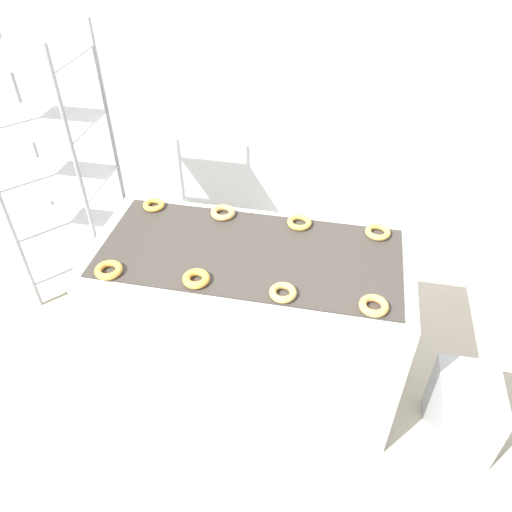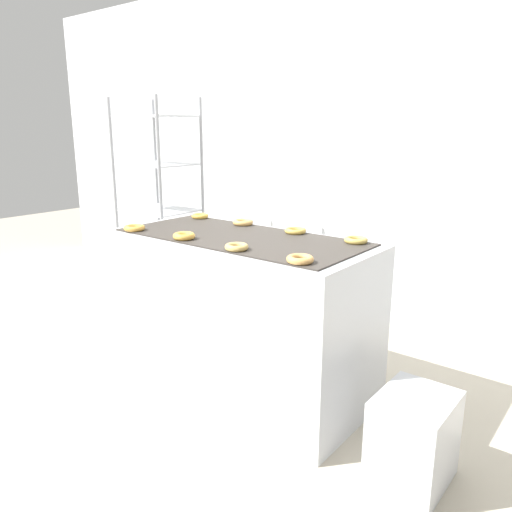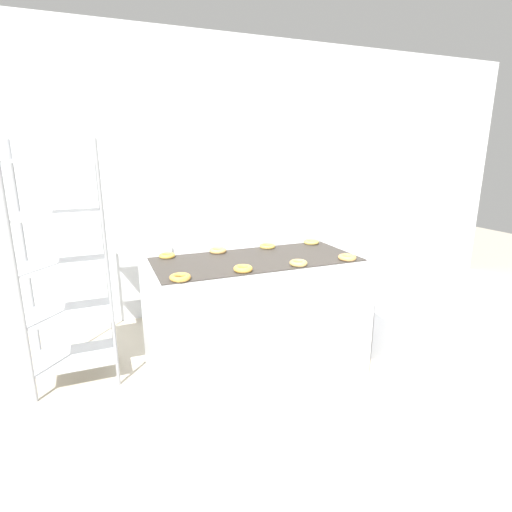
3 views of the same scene
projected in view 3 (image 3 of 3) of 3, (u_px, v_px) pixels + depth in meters
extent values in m
plane|color=#B2A893|center=(292.00, 425.00, 2.55)|extent=(14.00, 14.00, 0.00)
cube|color=silver|center=(201.00, 180.00, 4.09)|extent=(8.00, 0.05, 2.80)
cube|color=#B7BABF|center=(256.00, 320.00, 2.98)|extent=(1.57, 0.73, 0.94)
cube|color=#38332D|center=(256.00, 259.00, 2.86)|extent=(1.44, 0.64, 0.01)
cube|color=#262628|center=(330.00, 304.00, 2.80)|extent=(0.12, 0.07, 0.10)
cylinder|color=gray|center=(17.00, 281.00, 2.56)|extent=(0.02, 0.02, 1.77)
cylinder|color=gray|center=(108.00, 271.00, 2.76)|extent=(0.02, 0.02, 1.77)
cylinder|color=gray|center=(27.00, 264.00, 2.95)|extent=(0.02, 0.02, 1.77)
cylinder|color=gray|center=(106.00, 256.00, 3.15)|extent=(0.02, 0.02, 1.77)
cube|color=#B7BABF|center=(77.00, 356.00, 3.04)|extent=(0.55, 0.43, 0.01)
cube|color=#B7BABF|center=(72.00, 312.00, 2.95)|extent=(0.55, 0.43, 0.01)
cube|color=#B7BABF|center=(66.00, 265.00, 2.85)|extent=(0.55, 0.43, 0.01)
cube|color=#B7BABF|center=(59.00, 215.00, 2.76)|extent=(0.55, 0.43, 0.01)
cube|color=#B7BABF|center=(52.00, 161.00, 2.67)|extent=(0.55, 0.43, 0.01)
cube|color=#B7BABF|center=(393.00, 336.00, 3.31)|extent=(0.31, 0.38, 0.42)
torus|color=gold|center=(180.00, 277.00, 2.39)|extent=(0.13, 0.13, 0.03)
torus|color=gold|center=(243.00, 269.00, 2.55)|extent=(0.12, 0.12, 0.04)
torus|color=tan|center=(298.00, 263.00, 2.69)|extent=(0.12, 0.12, 0.03)
torus|color=tan|center=(347.00, 257.00, 2.83)|extent=(0.13, 0.13, 0.03)
torus|color=gold|center=(167.00, 256.00, 2.88)|extent=(0.12, 0.12, 0.03)
torus|color=tan|center=(218.00, 250.00, 3.02)|extent=(0.13, 0.13, 0.03)
torus|color=gold|center=(267.00, 246.00, 3.16)|extent=(0.13, 0.13, 0.03)
torus|color=gold|center=(311.00, 242.00, 3.30)|extent=(0.13, 0.13, 0.03)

